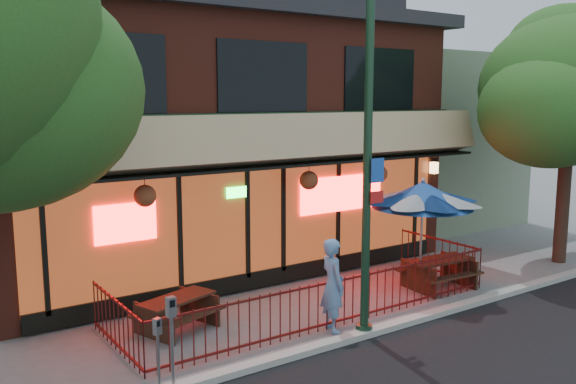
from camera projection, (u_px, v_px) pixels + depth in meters
name	position (u px, v px, depth m)	size (l,w,h in m)	color
ground	(351.00, 328.00, 12.10)	(80.00, 80.00, 0.00)	gray
curb	(367.00, 333.00, 11.68)	(80.00, 0.25, 0.12)	#999993
restaurant_building	(190.00, 112.00, 17.25)	(12.96, 9.49, 8.05)	maroon
neighbor_building	(402.00, 138.00, 22.94)	(6.00, 7.00, 6.00)	slate
patio_fence	(335.00, 291.00, 12.41)	(8.44, 2.62, 1.00)	#4B1010
street_light	(367.00, 173.00, 11.29)	(0.43, 0.32, 7.00)	#163320
street_tree_right	(569.00, 81.00, 16.31)	(4.80, 4.80, 7.02)	#38271C
picnic_table_left	(177.00, 309.00, 11.93)	(1.85, 1.62, 0.66)	#3A2015
picnic_table_right	(439.00, 269.00, 14.57)	(1.78, 1.42, 0.72)	#371F13
patio_umbrella	(423.00, 195.00, 14.16)	(2.35, 2.35, 2.69)	gray
pedestrian	(333.00, 285.00, 11.82)	(0.68, 0.44, 1.85)	#5C85B8
parking_meter_near	(172.00, 328.00, 9.31)	(0.15, 0.13, 1.54)	gray
parking_meter_far	(158.00, 344.00, 9.21)	(0.14, 0.13, 1.25)	gray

